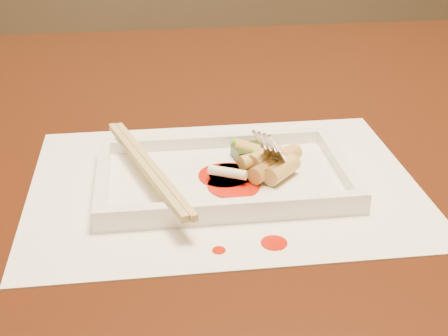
{
  "coord_description": "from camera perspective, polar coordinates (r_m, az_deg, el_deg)",
  "views": [
    {
      "loc": [
        -0.09,
        -0.74,
        1.07
      ],
      "look_at": [
        -0.02,
        -0.18,
        0.77
      ],
      "focal_mm": 50.0,
      "sensor_mm": 36.0,
      "label": 1
    }
  ],
  "objects": [
    {
      "name": "plate_rim_far",
      "position": [
        0.71,
        -0.77,
        2.52
      ],
      "size": [
        0.26,
        0.01,
        0.01
      ],
      "primitive_type": "cube",
      "color": "white",
      "rests_on": "plate_base"
    },
    {
      "name": "table",
      "position": [
        0.85,
        -0.38,
        -1.74
      ],
      "size": [
        1.4,
        0.9,
        0.75
      ],
      "color": "black",
      "rests_on": "ground"
    },
    {
      "name": "plate_rim_left",
      "position": [
        0.64,
        -11.05,
        -0.89
      ],
      "size": [
        0.01,
        0.14,
        0.01
      ],
      "primitive_type": "cube",
      "color": "white",
      "rests_on": "plate_base"
    },
    {
      "name": "rice_cake_4",
      "position": [
        0.64,
        4.01,
        -0.04
      ],
      "size": [
        0.05,
        0.05,
        0.02
      ],
      "primitive_type": "cylinder",
      "rotation": [
        1.57,
        0.0,
        2.33
      ],
      "color": "tan",
      "rests_on": "plate_base"
    },
    {
      "name": "plate_base",
      "position": [
        0.65,
        0.0,
        -1.1
      ],
      "size": [
        0.26,
        0.16,
        0.01
      ],
      "primitive_type": "cube",
      "color": "white",
      "rests_on": "placemat"
    },
    {
      "name": "veg_piece",
      "position": [
        0.68,
        2.48,
        1.52
      ],
      "size": [
        0.04,
        0.04,
        0.01
      ],
      "primitive_type": "cube",
      "rotation": [
        0.0,
        0.0,
        0.21
      ],
      "color": "black",
      "rests_on": "plate_base"
    },
    {
      "name": "chopstick_b",
      "position": [
        0.63,
        -6.64,
        0.2
      ],
      "size": [
        0.08,
        0.21,
        0.01
      ],
      "primitive_type": "cube",
      "rotation": [
        0.0,
        0.0,
        0.32
      ],
      "color": "tan",
      "rests_on": "plate_rim_near"
    },
    {
      "name": "rice_cake_2",
      "position": [
        0.65,
        3.45,
        0.88
      ],
      "size": [
        0.05,
        0.03,
        0.02
      ],
      "primitive_type": "cylinder",
      "rotation": [
        1.57,
        0.0,
        1.96
      ],
      "color": "tan",
      "rests_on": "plate_base"
    },
    {
      "name": "placemat",
      "position": [
        0.65,
        0.0,
        -1.46
      ],
      "size": [
        0.4,
        0.3,
        0.0
      ],
      "primitive_type": "cube",
      "color": "white",
      "rests_on": "table"
    },
    {
      "name": "rice_cake_0",
      "position": [
        0.67,
        3.11,
        1.42
      ],
      "size": [
        0.05,
        0.05,
        0.02
      ],
      "primitive_type": "cylinder",
      "rotation": [
        1.57,
        0.0,
        0.81
      ],
      "color": "tan",
      "rests_on": "plate_base"
    },
    {
      "name": "scallion_white",
      "position": [
        0.63,
        0.34,
        -0.41
      ],
      "size": [
        0.04,
        0.03,
        0.01
      ],
      "primitive_type": "cylinder",
      "rotation": [
        1.57,
        0.0,
        1.11
      ],
      "color": "#EAEACC",
      "rests_on": "plate_base"
    },
    {
      "name": "plate_rim_near",
      "position": [
        0.58,
        0.94,
        -3.61
      ],
      "size": [
        0.26,
        0.01,
        0.01
      ],
      "primitive_type": "cube",
      "color": "white",
      "rests_on": "plate_base"
    },
    {
      "name": "chopstick_a",
      "position": [
        0.63,
        -7.36,
        0.16
      ],
      "size": [
        0.08,
        0.21,
        0.01
      ],
      "primitive_type": "cube",
      "rotation": [
        0.0,
        0.0,
        0.32
      ],
      "color": "tan",
      "rests_on": "plate_rim_near"
    },
    {
      "name": "rice_cake_3",
      "position": [
        0.67,
        5.17,
        1.0
      ],
      "size": [
        0.05,
        0.04,
        0.02
      ],
      "primitive_type": "cylinder",
      "rotation": [
        1.57,
        0.0,
        2.1
      ],
      "color": "tan",
      "rests_on": "plate_base"
    },
    {
      "name": "rice_cake_6",
      "position": [
        0.64,
        5.27,
        -0.16
      ],
      "size": [
        0.04,
        0.04,
        0.02
      ],
      "primitive_type": "cylinder",
      "rotation": [
        1.57,
        0.0,
        2.36
      ],
      "color": "tan",
      "rests_on": "plate_base"
    },
    {
      "name": "rice_cake_5",
      "position": [
        0.65,
        3.58,
        0.98
      ],
      "size": [
        0.04,
        0.04,
        0.02
      ],
      "primitive_type": "cylinder",
      "rotation": [
        1.57,
        0.0,
        2.35
      ],
      "color": "tan",
      "rests_on": "plate_base"
    },
    {
      "name": "scallion_green",
      "position": [
        0.66,
        3.37,
        1.23
      ],
      "size": [
        0.05,
        0.08,
        0.01
      ],
      "primitive_type": "cylinder",
      "rotation": [
        1.57,
        0.0,
        0.57
      ],
      "color": "#4BAF1C",
      "rests_on": "plate_base"
    },
    {
      "name": "plate_rim_right",
      "position": [
        0.67,
        10.59,
        0.4
      ],
      "size": [
        0.01,
        0.14,
        0.01
      ],
      "primitive_type": "cube",
      "color": "white",
      "rests_on": "plate_base"
    },
    {
      "name": "sauce_blob_1",
      "position": [
        0.63,
        0.9,
        -1.62
      ],
      "size": [
        0.05,
        0.05,
        0.0
      ],
      "primitive_type": "cylinder",
      "color": "#BA1605",
      "rests_on": "plate_base"
    },
    {
      "name": "sauce_splatter_a",
      "position": [
        0.56,
        4.6,
        -6.83
      ],
      "size": [
        0.02,
        0.02,
        0.0
      ],
      "primitive_type": "cylinder",
      "color": "#BA1605",
      "rests_on": "placemat"
    },
    {
      "name": "sauce_blob_2",
      "position": [
        0.65,
        0.06,
        -0.68
      ],
      "size": [
        0.06,
        0.06,
        0.0
      ],
      "primitive_type": "cylinder",
      "color": "#BA1605",
      "rests_on": "plate_base"
    },
    {
      "name": "sauce_blob_0",
      "position": [
        0.65,
        0.74,
        -0.55
      ],
      "size": [
        0.05,
        0.05,
        0.0
      ],
      "primitive_type": "cylinder",
      "color": "#BA1605",
      "rests_on": "plate_base"
    },
    {
      "name": "rice_cake_1",
      "position": [
        0.66,
        4.21,
        0.55
      ],
      "size": [
        0.02,
        0.05,
        0.02
      ],
      "primitive_type": "cylinder",
      "rotation": [
        1.57,
        0.0,
        3.07
      ],
      "color": "tan",
      "rests_on": "plate_base"
    },
    {
      "name": "sauce_splatter_b",
      "position": [
        0.55,
        -0.47,
        -7.53
      ],
      "size": [
        0.01,
        0.01,
        0.0
      ],
      "primitive_type": "cylinder",
      "color": "#BA1605",
      "rests_on": "placemat"
    },
    {
      "name": "fork",
      "position": [
        0.64,
        6.02,
        6.17
      ],
      "size": [
        0.09,
        0.1,
        0.14
      ],
      "primitive_type": null,
      "color": "silver",
      "rests_on": "plate_base"
    }
  ]
}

